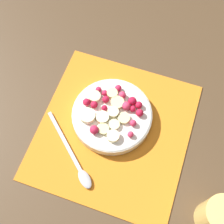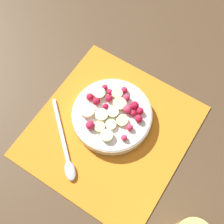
# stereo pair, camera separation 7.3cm
# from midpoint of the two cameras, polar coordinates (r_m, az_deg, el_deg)

# --- Properties ---
(ground_plane) EXTENTS (3.00, 3.00, 0.00)m
(ground_plane) POSITION_cam_midpoint_polar(r_m,az_deg,el_deg) (0.76, 2.56, -3.80)
(ground_plane) COLOR #4C3823
(placemat) EXTENTS (0.38, 0.35, 0.01)m
(placemat) POSITION_cam_midpoint_polar(r_m,az_deg,el_deg) (0.75, 2.57, -3.72)
(placemat) COLOR orange
(placemat) RESTS_ON ground_plane
(fruit_bowl) EXTENTS (0.19, 0.19, 0.05)m
(fruit_bowl) POSITION_cam_midpoint_polar(r_m,az_deg,el_deg) (0.75, 2.76, -0.80)
(fruit_bowl) COLOR silver
(fruit_bowl) RESTS_ON placemat
(spoon) EXTENTS (0.15, 0.17, 0.01)m
(spoon) POSITION_cam_midpoint_polar(r_m,az_deg,el_deg) (0.73, -5.56, -7.92)
(spoon) COLOR #B2B2B7
(spoon) RESTS_ON placemat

